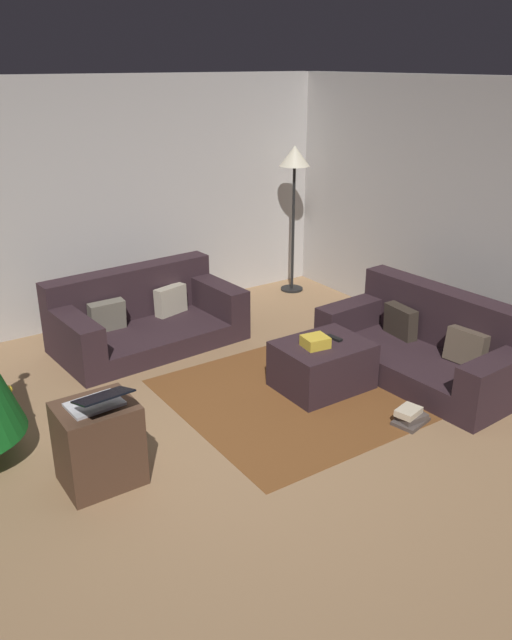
{
  "coord_description": "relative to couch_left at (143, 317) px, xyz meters",
  "views": [
    {
      "loc": [
        -2.09,
        -3.47,
        2.73
      ],
      "look_at": [
        0.63,
        0.58,
        0.75
      ],
      "focal_mm": 36.11,
      "sensor_mm": 36.0,
      "label": 1
    }
  ],
  "objects": [
    {
      "name": "book_stack",
      "position": [
        1.09,
        -2.69,
        -0.21
      ],
      "size": [
        0.32,
        0.26,
        0.13
      ],
      "color": "#4C423D",
      "rests_on": "ground_plane"
    },
    {
      "name": "ground_plane",
      "position": [
        -0.37,
        -2.27,
        -0.27
      ],
      "size": [
        6.4,
        6.4,
        0.0
      ],
      "primitive_type": "plane",
      "color": "#93704C"
    },
    {
      "name": "corner_lamp",
      "position": [
        2.25,
        0.44,
        1.26
      ],
      "size": [
        0.36,
        0.36,
        1.8
      ],
      "color": "black",
      "rests_on": "ground_plane"
    },
    {
      "name": "rear_partition",
      "position": [
        -0.37,
        0.87,
        1.03
      ],
      "size": [
        6.4,
        0.12,
        2.6
      ],
      "primitive_type": "cube",
      "color": "#BCB7B2",
      "rests_on": "ground_plane"
    },
    {
      "name": "laptop",
      "position": [
        -1.26,
        -2.09,
        0.39
      ],
      "size": [
        0.38,
        0.43,
        0.18
      ],
      "color": "silver",
      "rests_on": "side_table"
    },
    {
      "name": "tv_remote",
      "position": [
        1.03,
        -1.79,
        0.17
      ],
      "size": [
        0.07,
        0.16,
        0.02
      ],
      "primitive_type": "cube",
      "rotation": [
        0.0,
        0.0,
        0.11
      ],
      "color": "black",
      "rests_on": "ottoman"
    },
    {
      "name": "area_rug",
      "position": [
        0.9,
        -1.81,
        -0.27
      ],
      "size": [
        2.6,
        2.0,
        0.01
      ],
      "primitive_type": "cube",
      "color": "brown",
      "rests_on": "ground_plane"
    },
    {
      "name": "ottoman",
      "position": [
        0.9,
        -1.81,
        -0.06
      ],
      "size": [
        0.79,
        0.62,
        0.43
      ],
      "primitive_type": "cube",
      "color": "#2D1E23",
      "rests_on": "ground_plane"
    },
    {
      "name": "couch_left",
      "position": [
        0.0,
        0.0,
        0.0
      ],
      "size": [
        1.91,
        1.11,
        0.74
      ],
      "rotation": [
        0.0,
        0.0,
        3.21
      ],
      "color": "#2D1E23",
      "rests_on": "ground_plane"
    },
    {
      "name": "couch_right",
      "position": [
        1.89,
        -2.13,
        0.01
      ],
      "size": [
        1.04,
        1.92,
        0.76
      ],
      "rotation": [
        0.0,
        0.0,
        1.63
      ],
      "color": "#2D1E23",
      "rests_on": "ground_plane"
    },
    {
      "name": "side_table",
      "position": [
        -1.26,
        -2.03,
        0.03
      ],
      "size": [
        0.52,
        0.44,
        0.6
      ],
      "primitive_type": "cube",
      "color": "#4C3323",
      "rests_on": "ground_plane"
    },
    {
      "name": "gift_box",
      "position": [
        0.79,
        -1.82,
        0.2
      ],
      "size": [
        0.23,
        0.22,
        0.1
      ],
      "primitive_type": "cube",
      "rotation": [
        0.0,
        0.0,
        -0.14
      ],
      "color": "gold",
      "rests_on": "ottoman"
    }
  ]
}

